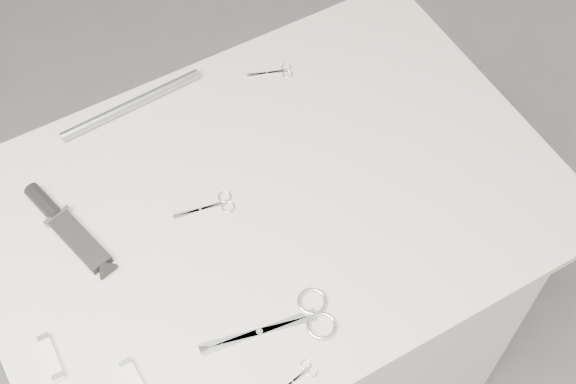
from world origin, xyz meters
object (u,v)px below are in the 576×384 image
plinth (273,313)px  pocket_knife_b (136,382)px  embroidery_scissors_a (214,205)px  metal_rail (132,105)px  embroidery_scissors_b (277,72)px  tiny_scissors (300,376)px  pocket_knife_a (51,357)px  large_shears (296,320)px  sheathed_knife (64,224)px

plinth → pocket_knife_b: size_ratio=11.67×
embroidery_scissors_a → pocket_knife_b: pocket_knife_b is taller
embroidery_scissors_a → metal_rail: bearing=108.2°
plinth → metal_rail: (-0.12, 0.31, 0.48)m
embroidery_scissors_b → tiny_scissors: 0.61m
pocket_knife_a → pocket_knife_b: 0.14m
embroidery_scissors_a → tiny_scissors: same height
plinth → tiny_scissors: size_ratio=11.92×
large_shears → embroidery_scissors_a: large_shears is taller
pocket_knife_b → sheathed_knife: bearing=-3.8°
plinth → metal_rail: metal_rail is taller
pocket_knife_a → metal_rail: bearing=-35.8°
plinth → pocket_knife_b: (-0.33, -0.19, 0.47)m
plinth → tiny_scissors: bearing=-110.6°
large_shears → embroidery_scissors_a: (-0.02, 0.26, -0.00)m
large_shears → metal_rail: metal_rail is taller
embroidery_scissors_b → tiny_scissors: size_ratio=1.16×
pocket_knife_b → metal_rail: 0.54m
embroidery_scissors_a → tiny_scissors: size_ratio=1.42×
plinth → metal_rail: size_ratio=3.17×
pocket_knife_b → embroidery_scissors_b: bearing=-50.9°
sheathed_knife → pocket_knife_b: (-0.01, -0.31, -0.00)m
embroidery_scissors_b → pocket_knife_b: size_ratio=1.13×
pocket_knife_a → metal_rail: 0.50m
embroidery_scissors_a → large_shears: bearing=-75.7°
embroidery_scissors_b → tiny_scissors: bearing=-95.7°
pocket_knife_b → plinth: bearing=-63.5°
embroidery_scissors_b → sheathed_knife: (-0.48, -0.12, 0.01)m
sheathed_knife → pocket_knife_b: 0.31m
tiny_scissors → sheathed_knife: size_ratio=0.36×
plinth → large_shears: large_shears is taller
pocket_knife_a → tiny_scissors: bearing=-121.8°
large_shears → metal_rail: size_ratio=0.76×
tiny_scissors → pocket_knife_b: 0.25m
embroidery_scissors_a → pocket_knife_a: bearing=-149.4°
pocket_knife_b → large_shears: bearing=-99.8°
embroidery_scissors_b → metal_rail: 0.28m
pocket_knife_b → tiny_scissors: bearing=-119.9°
large_shears → sheathed_knife: sheathed_knife is taller
large_shears → pocket_knife_b: bearing=-175.9°
embroidery_scissors_a → embroidery_scissors_b: same height
large_shears → tiny_scissors: bearing=-105.7°
embroidery_scissors_b → pocket_knife_a: size_ratio=1.09×
sheathed_knife → pocket_knife_b: size_ratio=2.75×
embroidery_scissors_b → pocket_knife_b: pocket_knife_b is taller
embroidery_scissors_b → embroidery_scissors_a: bearing=-118.5°
large_shears → sheathed_knife: 0.43m
pocket_knife_b → metal_rail: metal_rail is taller
large_shears → pocket_knife_b: pocket_knife_b is taller
embroidery_scissors_a → embroidery_scissors_b: size_ratio=1.23×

